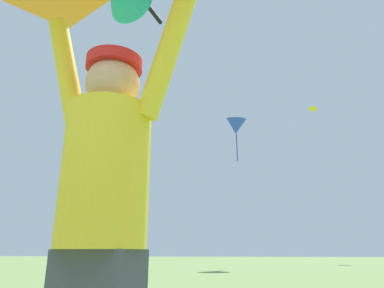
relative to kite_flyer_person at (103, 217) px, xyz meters
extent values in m
cylinder|color=yellow|center=(0.00, 0.00, 0.16)|extent=(0.40, 0.40, 0.56)
sphere|color=tan|center=(0.00, 0.00, 0.56)|extent=(0.23, 0.23, 0.23)
cylinder|color=red|center=(0.00, 0.00, 0.65)|extent=(0.29, 0.29, 0.05)
cylinder|color=yellow|center=(0.26, -0.05, 0.68)|extent=(0.29, 0.14, 0.62)
cylinder|color=yellow|center=(-0.26, 0.05, 0.68)|extent=(0.29, 0.14, 0.62)
pyramid|color=yellow|center=(7.39, 34.55, 14.65)|extent=(0.98, 0.93, 0.44)
cone|color=blue|center=(-0.37, 21.01, 8.13)|extent=(1.96, 2.03, 1.39)
cylinder|color=#203595|center=(-0.37, 21.01, 6.63)|extent=(0.06, 0.06, 1.94)
camera|label=1|loc=(0.57, -1.24, -0.13)|focal=31.93mm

